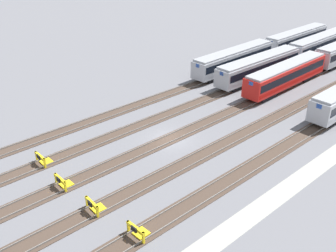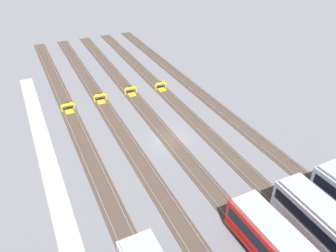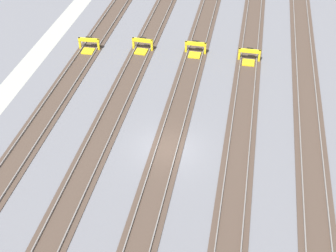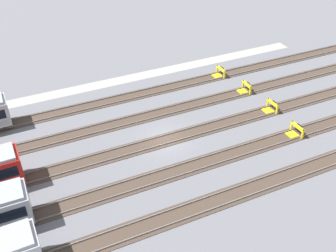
% 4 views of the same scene
% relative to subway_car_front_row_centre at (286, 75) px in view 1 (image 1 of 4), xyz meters
% --- Properties ---
extents(ground_plane, '(400.00, 400.00, 0.00)m').
position_rel_subway_car_front_row_centre_xyz_m(ground_plane, '(-23.55, -0.05, -2.04)').
color(ground_plane, slate).
extents(service_walkway, '(54.00, 2.00, 0.01)m').
position_rel_subway_car_front_row_centre_xyz_m(service_walkway, '(-23.55, -14.48, -2.04)').
color(service_walkway, '#9E9E93').
rests_on(service_walkway, ground).
extents(rail_track_nearest, '(90.00, 2.23, 0.21)m').
position_rel_subway_car_front_row_centre_xyz_m(rail_track_nearest, '(-23.55, -10.00, -2.00)').
color(rail_track_nearest, '#47382D').
rests_on(rail_track_nearest, ground).
extents(rail_track_near_inner, '(90.00, 2.23, 0.21)m').
position_rel_subway_car_front_row_centre_xyz_m(rail_track_near_inner, '(-23.55, -5.03, -2.00)').
color(rail_track_near_inner, '#47382D').
rests_on(rail_track_near_inner, ground).
extents(rail_track_middle, '(90.00, 2.24, 0.21)m').
position_rel_subway_car_front_row_centre_xyz_m(rail_track_middle, '(-23.55, -0.05, -2.00)').
color(rail_track_middle, '#47382D').
rests_on(rail_track_middle, ground).
extents(rail_track_far_inner, '(90.00, 2.23, 0.21)m').
position_rel_subway_car_front_row_centre_xyz_m(rail_track_far_inner, '(-23.55, 4.92, -2.00)').
color(rail_track_far_inner, '#47382D').
rests_on(rail_track_far_inner, ground).
extents(rail_track_farthest, '(90.00, 2.23, 0.21)m').
position_rel_subway_car_front_row_centre_xyz_m(rail_track_farthest, '(-23.55, 9.89, -2.00)').
color(rail_track_farthest, '#47382D').
rests_on(rail_track_farthest, ground).
extents(subway_car_front_row_centre, '(18.06, 3.24, 3.70)m').
position_rel_subway_car_front_row_centre_xyz_m(subway_car_front_row_centre, '(0.00, 0.00, 0.00)').
color(subway_car_front_row_centre, red).
rests_on(subway_car_front_row_centre, ground).
extents(subway_car_front_row_right_inner, '(18.07, 3.29, 3.70)m').
position_rel_subway_car_front_row_centre_xyz_m(subway_car_front_row_right_inner, '(0.00, 9.92, 0.00)').
color(subway_car_front_row_right_inner, '#ADAFB7').
rests_on(subway_car_front_row_right_inner, ground).
extents(subway_car_front_row_rightmost, '(18.03, 3.04, 3.70)m').
position_rel_subway_car_front_row_centre_xyz_m(subway_car_front_row_rightmost, '(18.98, 9.88, 0.00)').
color(subway_car_front_row_rightmost, '#ADAFB7').
rests_on(subway_car_front_row_rightmost, ground).
extents(subway_car_back_row_centre, '(18.02, 2.99, 3.70)m').
position_rel_subway_car_front_row_centre_xyz_m(subway_car_back_row_centre, '(0.00, 4.89, 0.00)').
color(subway_car_back_row_centre, '#ADAFB7').
rests_on(subway_car_back_row_centre, ground).
extents(subway_car_back_row_rightmost, '(18.04, 3.08, 3.70)m').
position_rel_subway_car_front_row_centre_xyz_m(subway_car_back_row_rightmost, '(18.77, 4.95, 0.00)').
color(subway_car_back_row_rightmost, '#ADAFB7').
rests_on(subway_car_back_row_rightmost, ground).
extents(bumper_stop_nearest_track, '(1.38, 2.01, 1.22)m').
position_rel_subway_car_front_row_centre_xyz_m(bumper_stop_nearest_track, '(-36.08, -9.99, -1.53)').
color(bumper_stop_nearest_track, yellow).
rests_on(bumper_stop_nearest_track, ground).
extents(bumper_stop_near_inner_track, '(1.38, 2.01, 1.22)m').
position_rel_subway_car_front_row_centre_xyz_m(bumper_stop_near_inner_track, '(-36.92, -5.04, -1.53)').
color(bumper_stop_near_inner_track, yellow).
rests_on(bumper_stop_near_inner_track, ground).
extents(bumper_stop_middle_track, '(1.35, 2.00, 1.22)m').
position_rel_subway_car_front_row_centre_xyz_m(bumper_stop_middle_track, '(-37.21, -0.06, -1.53)').
color(bumper_stop_middle_track, yellow).
rests_on(bumper_stop_middle_track, ground).
extents(bumper_stop_far_inner_track, '(1.34, 2.00, 1.22)m').
position_rel_subway_car_front_row_centre_xyz_m(bumper_stop_far_inner_track, '(-36.76, 4.92, -1.53)').
color(bumper_stop_far_inner_track, yellow).
rests_on(bumper_stop_far_inner_track, ground).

